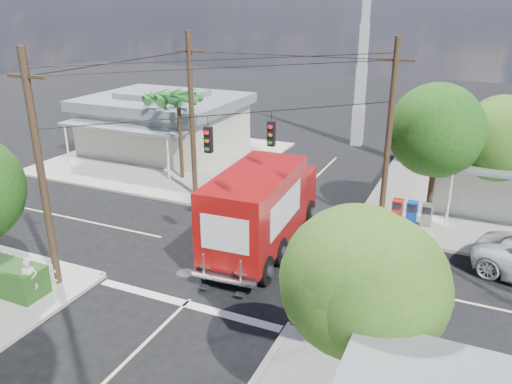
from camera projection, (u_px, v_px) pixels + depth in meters
The scene contains 16 objects.
ground at pixel (237, 253), 21.89m from camera, with size 120.00×120.00×0.00m, color black.
sidewalk_ne at pixel (506, 205), 26.99m from camera, with size 14.12×14.12×0.14m.
sidewalk_nw at pixel (167, 158), 35.31m from camera, with size 14.12×14.12×0.14m.
road_markings at pixel (222, 269), 20.63m from camera, with size 32.00×32.00×0.01m.
building_nw at pixel (165, 122), 36.33m from camera, with size 10.80×10.20×4.30m.
radio_tower at pixel (362, 71), 36.78m from camera, with size 0.80×0.80×17.00m.
tree_ne_front at pixel (439, 130), 23.22m from camera, with size 4.21×4.14×6.66m.
tree_ne_back at pixel (498, 137), 24.30m from camera, with size 3.77×3.66×5.82m.
tree_se at pixel (368, 290), 11.60m from camera, with size 3.67×3.54×5.62m.
palm_nw_front at pixel (178, 99), 29.38m from camera, with size 3.01×3.08×5.59m.
palm_nw_back at pixel (164, 98), 31.55m from camera, with size 3.01×3.08×5.19m.
utility_poles at pixel (220, 138), 22.21m from camera, with size 12.00×10.68×9.00m.
picket_fence at pixel (0, 261), 19.85m from camera, with size 5.94×0.06×1.00m.
vending_boxes at pixel (412, 212), 24.45m from camera, with size 1.90×0.50×1.10m.
delivery_truck at pixel (262, 208), 21.84m from camera, with size 3.18×8.83×3.76m.
pedestrian at pixel (30, 280), 17.90m from camera, with size 0.61×0.40×1.66m, color beige.
Camera 1 is at (8.72, -17.48, 10.27)m, focal length 35.00 mm.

